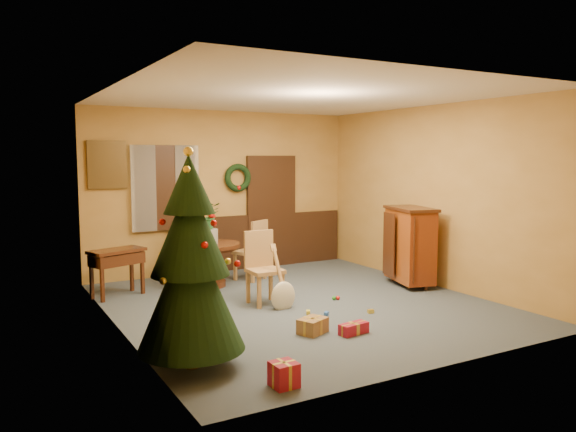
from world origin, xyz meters
TOP-DOWN VIEW (x-y plane):
  - room_envelope at (0.21, 2.70)m, footprint 5.50×5.50m
  - dining_table at (-0.72, 1.68)m, footprint 1.02×1.02m
  - urn at (-0.72, 1.68)m, footprint 0.31×0.31m
  - centerpiece_plant at (-0.72, 1.68)m, footprint 0.38×0.33m
  - chair_near at (-0.43, 0.33)m, footprint 0.45×0.45m
  - chair_far at (0.11, 1.72)m, footprint 0.60×0.60m
  - guitar at (-0.33, -0.11)m, footprint 0.37×0.56m
  - plant_stand at (-0.75, 2.35)m, footprint 0.35×0.35m
  - stand_plant at (-0.75, 2.35)m, footprint 0.21×0.17m
  - christmas_tree at (-2.15, -1.55)m, footprint 1.05×1.05m
  - writing_desk at (-2.15, 1.72)m, footprint 0.89×0.65m
  - sideboard at (2.15, 0.16)m, footprint 0.76×1.09m
  - gift_a at (-0.54, -1.20)m, footprint 0.41×0.36m
  - gift_b at (-1.58, -2.40)m, footprint 0.23×0.23m
  - gift_c at (-1.61, -0.68)m, footprint 0.29×0.29m
  - gift_d at (-0.13, -1.47)m, footprint 0.39×0.20m
  - toy_a at (0.01, -0.67)m, footprint 0.09×0.09m
  - toy_b at (0.54, -0.05)m, footprint 0.06×0.06m
  - toy_c at (-0.16, -0.49)m, footprint 0.08×0.09m
  - toy_d at (0.60, -0.06)m, footprint 0.06×0.06m
  - toy_e at (0.59, -0.86)m, footprint 0.09×0.06m

SIDE VIEW (x-z plane):
  - toy_a at x=0.01m, z-range 0.00..0.05m
  - toy_c at x=-0.16m, z-range 0.00..0.05m
  - toy_e at x=0.59m, z-range 0.00..0.05m
  - toy_b at x=0.54m, z-range 0.00..0.06m
  - toy_d at x=0.60m, z-range 0.00..0.06m
  - gift_d at x=-0.13m, z-range 0.00..0.13m
  - gift_c at x=-1.61m, z-range 0.00..0.13m
  - gift_a at x=-0.54m, z-range 0.00..0.18m
  - gift_b at x=-1.58m, z-range 0.00..0.23m
  - guitar at x=-0.33m, z-range 0.01..0.85m
  - dining_table at x=-0.72m, z-range 0.14..0.84m
  - writing_desk at x=-2.15m, z-range 0.18..0.89m
  - chair_far at x=0.11m, z-range 0.04..1.06m
  - chair_near at x=-0.43m, z-range 0.04..1.07m
  - plant_stand at x=-0.75m, z-range 0.11..1.01m
  - sideboard at x=2.15m, z-range 0.05..1.32m
  - urn at x=-0.72m, z-range 0.70..0.93m
  - christmas_tree at x=-2.15m, z-range -0.06..2.12m
  - stand_plant at x=-0.75m, z-range 0.90..1.27m
  - room_envelope at x=0.21m, z-range -1.63..3.87m
  - centerpiece_plant at x=-0.72m, z-range 0.93..1.36m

